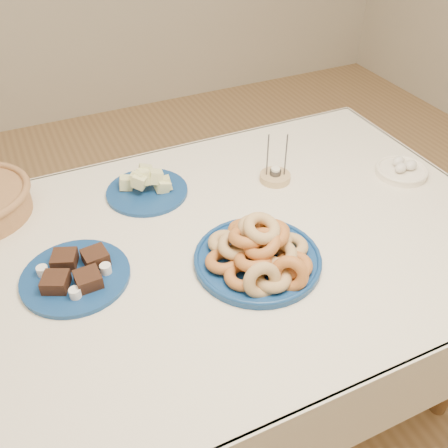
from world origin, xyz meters
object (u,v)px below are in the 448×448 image
Objects in this scene: brownie_plate at (76,274)px; egg_bowl at (402,170)px; donut_platter at (259,253)px; candle_holder at (275,176)px; melon_plate at (147,186)px; dining_table at (217,268)px.

egg_bowl is (1.10, 0.03, 0.00)m from brownie_plate.
donut_platter is 2.48× the size of candle_holder.
donut_platter is at bearing -18.47° from brownie_plate.
candle_holder is at bearing 14.74° from brownie_plate.
melon_plate is at bearing 165.16° from candle_holder.
melon_plate reaches higher than brownie_plate.
brownie_plate is (-0.29, -0.29, -0.01)m from melon_plate.
candle_holder is at bearing 54.36° from donut_platter.
candle_holder is at bearing -14.84° from melon_plate.
candle_holder is (0.30, 0.20, 0.12)m from dining_table.
egg_bowl reaches higher than dining_table.
donut_platter is 0.41m from candle_holder.
donut_platter is at bearing -163.88° from egg_bowl.
brownie_plate is at bearing 177.19° from dining_table.
melon_plate is 0.42m from candle_holder.
dining_table is 0.21m from donut_platter.
dining_table is 10.03× the size of candle_holder.
melon_plate reaches higher than dining_table.
donut_platter is (0.06, -0.13, 0.15)m from dining_table.
brownie_plate is at bearing -178.24° from egg_bowl.
donut_platter is 0.47m from melon_plate.
dining_table is at bearing -71.57° from melon_plate.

